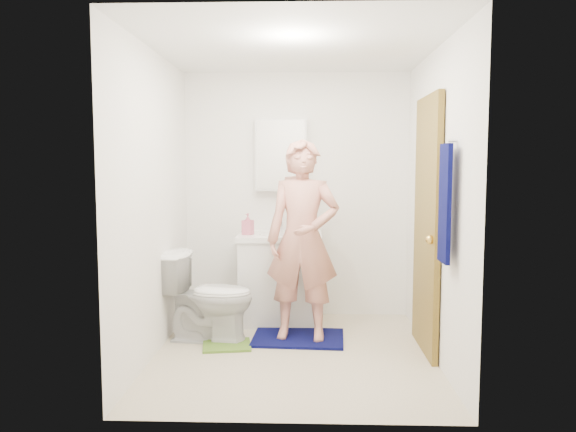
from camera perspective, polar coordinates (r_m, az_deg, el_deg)
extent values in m
cube|color=beige|center=(4.62, 0.56, -13.95)|extent=(2.20, 2.40, 0.02)
cube|color=white|center=(4.45, 0.59, 16.94)|extent=(2.20, 2.40, 0.02)
cube|color=white|center=(5.58, 0.87, 2.11)|extent=(2.20, 0.02, 2.40)
cube|color=white|center=(3.16, 0.05, -0.42)|extent=(2.20, 0.02, 2.40)
cube|color=white|center=(4.53, -13.60, 1.20)|extent=(0.02, 2.40, 2.40)
cube|color=white|center=(4.48, 14.91, 1.12)|extent=(0.02, 2.40, 2.40)
cube|color=white|center=(5.39, -0.80, -6.58)|extent=(0.75, 0.55, 0.80)
cube|color=white|center=(5.32, -0.81, -2.10)|extent=(0.79, 0.59, 0.05)
cylinder|color=white|center=(5.32, -0.81, -1.94)|extent=(0.40, 0.40, 0.03)
cylinder|color=silver|center=(5.49, -0.72, -0.98)|extent=(0.03, 0.03, 0.12)
cube|color=white|center=(5.50, -0.71, 6.24)|extent=(0.50, 0.12, 0.70)
cube|color=white|center=(5.44, -0.74, 6.25)|extent=(0.46, 0.01, 0.66)
cube|color=olive|center=(4.63, 13.90, -0.89)|extent=(0.05, 0.80, 2.05)
sphere|color=gold|center=(4.32, 14.24, -2.35)|extent=(0.07, 0.07, 0.07)
cube|color=#070943|center=(3.91, 15.65, 1.23)|extent=(0.03, 0.24, 0.80)
cylinder|color=silver|center=(3.91, 16.39, 7.38)|extent=(0.06, 0.02, 0.02)
imported|color=white|center=(4.90, -8.04, -8.06)|extent=(0.80, 0.52, 0.77)
cube|color=#070943|center=(4.97, 1.05, -12.27)|extent=(0.81, 0.60, 0.02)
cube|color=#5A832B|center=(4.81, -6.24, -12.93)|extent=(0.44, 0.39, 0.02)
imported|color=#CF607C|center=(5.27, -4.10, -0.82)|extent=(0.12, 0.12, 0.20)
imported|color=#743D87|center=(5.39, 1.93, -1.23)|extent=(0.15, 0.15, 0.10)
imported|color=tan|center=(4.76, 1.51, -2.44)|extent=(0.66, 0.47, 1.70)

